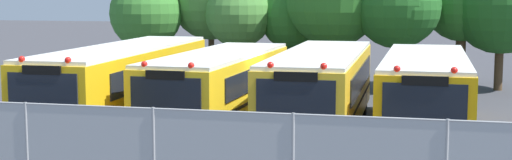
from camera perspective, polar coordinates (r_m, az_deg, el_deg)
ground_plane at (r=23.60m, az=1.10°, el=-3.89°), size 160.00×160.00×0.00m
school_bus_0 at (r=24.69m, az=-10.53°, el=-0.06°), size 2.76×11.51×2.80m
school_bus_1 at (r=23.84m, az=-2.94°, el=-0.43°), size 2.81×9.84×2.62m
school_bus_2 at (r=22.91m, az=5.30°, el=-0.60°), size 2.67×10.49×2.74m
school_bus_3 at (r=23.00m, az=13.49°, el=-0.85°), size 2.68×9.94×2.65m
tree_0 at (r=35.65m, az=-8.76°, el=5.29°), size 3.61×3.61×5.27m
tree_1 at (r=36.29m, az=-3.37°, el=6.44°), size 4.25×4.12×6.19m
tree_2 at (r=34.58m, az=-1.45°, el=5.38°), size 3.29×3.29×5.10m
tree_3 at (r=34.79m, az=2.97°, el=5.11°), size 3.34×3.34×5.00m
tree_5 at (r=32.31m, az=11.54°, el=5.82°), size 3.92×3.92×5.90m
tree_6 at (r=34.47m, az=16.41°, el=6.04°), size 3.54×3.54×5.75m
tree_7 at (r=34.24m, az=19.36°, el=5.71°), size 4.55×4.55×6.23m
chainlink_fence at (r=15.57m, az=-2.77°, el=-5.84°), size 15.93×0.07×1.95m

